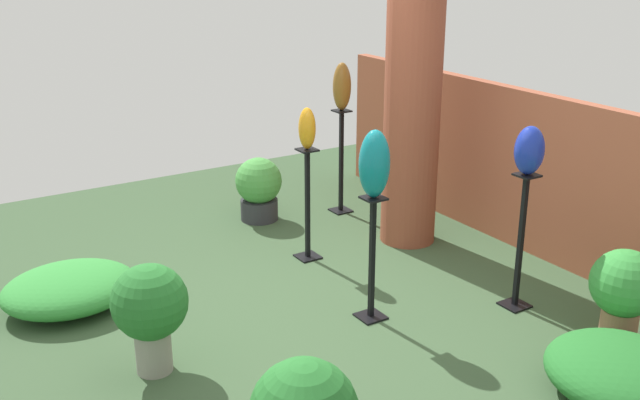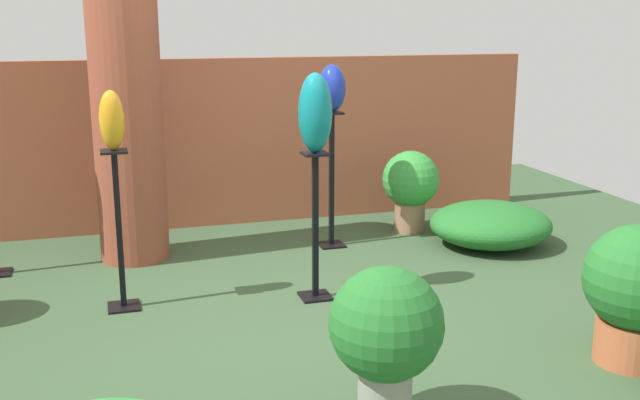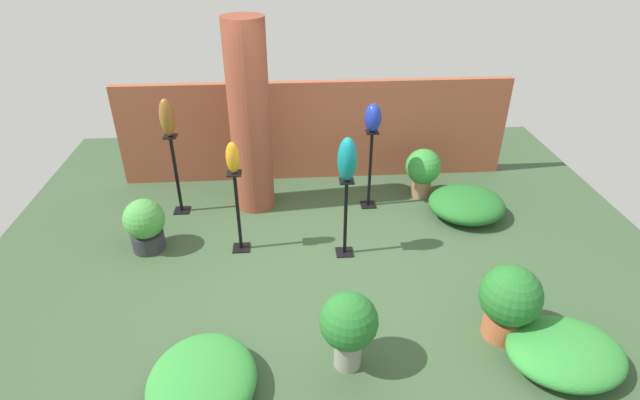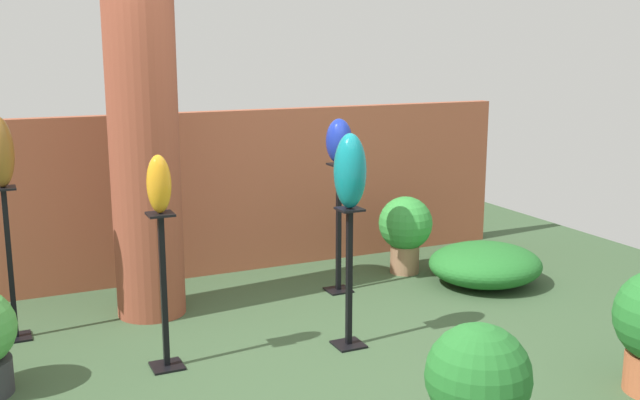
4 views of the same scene
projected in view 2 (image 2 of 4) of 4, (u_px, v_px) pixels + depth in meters
The scene contains 13 objects.
ground_plane at pixel (296, 318), 4.60m from camera, with size 8.00×8.00×0.00m, color #385133.
brick_wall_back at pixel (228, 142), 6.57m from camera, with size 5.60×0.12×1.46m, color #9E5138.
brick_pillar at pixel (126, 96), 5.46m from camera, with size 0.51×0.51×2.47m, color brown.
pedestal_teal at pixel (315, 233), 4.83m from camera, with size 0.20×0.20×0.97m.
pedestal_amber at pixel (120, 238), 4.65m from camera, with size 0.20×0.20×1.02m.
pedestal_cobalt at pixel (331, 186), 5.94m from camera, with size 0.20×0.20×1.08m.
art_vase_teal at pixel (315, 113), 4.65m from camera, with size 0.21×0.23×0.50m, color #0F727A.
art_vase_amber at pixel (112, 120), 4.48m from camera, with size 0.15×0.15×0.36m, color orange.
art_vase_cobalt at pixel (332, 88), 5.75m from camera, with size 0.21×0.23×0.36m, color #192D9E.
potted_plant_back_center at pixel (386, 333), 3.24m from camera, with size 0.50×0.50×0.76m.
potted_plant_near_pillar at pixel (410, 184), 6.38m from camera, with size 0.48×0.48×0.70m.
potted_plant_mid_right at pixel (637, 288), 3.91m from camera, with size 0.57×0.57×0.76m.
foliage_bed_west at pixel (491, 224), 6.03m from camera, with size 0.99×0.92×0.35m, color #236B28.
Camera 2 is at (-1.09, -4.16, 1.80)m, focal length 42.00 mm.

